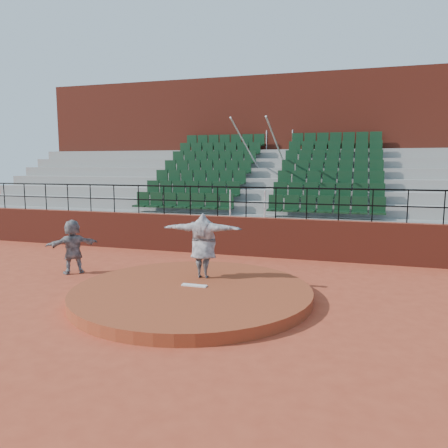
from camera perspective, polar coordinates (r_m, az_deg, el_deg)
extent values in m
plane|color=#AD4027|center=(10.23, -4.20, -9.65)|extent=(90.00, 90.00, 0.00)
cylinder|color=brown|center=(10.20, -4.21, -8.98)|extent=(5.50, 5.50, 0.25)
cube|color=white|center=(10.29, -3.91, -8.00)|extent=(0.60, 0.15, 0.03)
cube|color=maroon|center=(14.73, 2.88, -1.61)|extent=(24.00, 0.30, 1.30)
cylinder|color=black|center=(14.55, 2.92, 4.81)|extent=(24.00, 0.05, 0.05)
cylinder|color=black|center=(14.58, 2.91, 2.85)|extent=(24.00, 0.04, 0.04)
cylinder|color=black|center=(19.60, -26.78, 3.31)|extent=(0.04, 0.04, 1.00)
cylinder|color=black|center=(18.92, -24.59, 3.30)|extent=(0.04, 0.04, 1.00)
cylinder|color=black|center=(18.27, -22.24, 3.29)|extent=(0.04, 0.04, 1.00)
cylinder|color=black|center=(17.66, -19.73, 3.28)|extent=(0.04, 0.04, 1.00)
cylinder|color=black|center=(17.08, -17.03, 3.25)|extent=(0.04, 0.04, 1.00)
cylinder|color=black|center=(16.54, -14.16, 3.22)|extent=(0.04, 0.04, 1.00)
cylinder|color=black|center=(16.04, -11.10, 3.17)|extent=(0.04, 0.04, 1.00)
cylinder|color=black|center=(15.59, -7.86, 3.11)|extent=(0.04, 0.04, 1.00)
cylinder|color=black|center=(15.20, -4.43, 3.04)|extent=(0.04, 0.04, 1.00)
cylinder|color=black|center=(14.86, -0.84, 2.95)|extent=(0.04, 0.04, 1.00)
cylinder|color=black|center=(14.58, 2.91, 2.85)|extent=(0.04, 0.04, 1.00)
cylinder|color=black|center=(14.37, 6.78, 2.73)|extent=(0.04, 0.04, 1.00)
cylinder|color=black|center=(14.22, 10.75, 2.59)|extent=(0.04, 0.04, 1.00)
cylinder|color=black|center=(14.15, 14.77, 2.44)|extent=(0.04, 0.04, 1.00)
cylinder|color=black|center=(14.14, 18.83, 2.28)|extent=(0.04, 0.04, 1.00)
cylinder|color=black|center=(14.21, 22.86, 2.10)|extent=(0.04, 0.04, 1.00)
cylinder|color=black|center=(14.34, 26.84, 1.92)|extent=(0.04, 0.04, 1.00)
cube|color=gray|center=(15.28, 3.41, -1.27)|extent=(24.00, 0.85, 1.30)
cube|color=#10321A|center=(15.95, -5.41, 2.75)|extent=(3.85, 0.48, 0.72)
cube|color=#10321A|center=(14.77, 13.02, 2.17)|extent=(3.85, 0.48, 0.72)
cube|color=gray|center=(16.07, 4.14, -0.10)|extent=(24.00, 0.85, 1.70)
cube|color=#10321A|center=(16.70, -4.31, 4.37)|extent=(3.85, 0.48, 0.72)
cube|color=#10321A|center=(15.58, 13.29, 3.93)|extent=(3.85, 0.48, 0.72)
cube|color=gray|center=(16.86, 4.80, 0.95)|extent=(24.00, 0.85, 2.10)
cube|color=#10321A|center=(17.47, -3.29, 5.85)|extent=(3.85, 0.48, 0.72)
cube|color=#10321A|center=(16.41, 13.55, 5.51)|extent=(3.85, 0.48, 0.72)
cube|color=gray|center=(17.67, 5.40, 1.92)|extent=(24.00, 0.85, 2.50)
cube|color=#10321A|center=(18.26, -2.37, 7.20)|extent=(3.85, 0.48, 0.72)
cube|color=#10321A|center=(17.25, 13.78, 6.94)|extent=(3.85, 0.48, 0.72)
cube|color=gray|center=(18.48, 5.95, 2.79)|extent=(24.00, 0.85, 2.90)
cube|color=#10321A|center=(19.07, -1.51, 8.44)|extent=(3.85, 0.48, 0.72)
cube|color=#10321A|center=(18.09, 13.99, 8.24)|extent=(3.85, 0.48, 0.72)
cube|color=gray|center=(19.29, 6.45, 3.60)|extent=(24.00, 0.85, 3.30)
cube|color=#10321A|center=(19.88, -0.72, 9.57)|extent=(3.85, 0.48, 0.72)
cube|color=#10321A|center=(18.95, 14.18, 9.41)|extent=(3.85, 0.48, 0.72)
cube|color=gray|center=(20.11, 6.92, 4.33)|extent=(24.00, 0.85, 3.70)
cube|color=#10321A|center=(20.71, 0.01, 10.61)|extent=(3.85, 0.48, 0.72)
cube|color=#10321A|center=(19.81, 14.35, 10.49)|extent=(3.85, 0.48, 0.72)
cylinder|color=silver|center=(17.71, 3.57, 8.92)|extent=(0.06, 5.97, 2.46)
cylinder|color=silver|center=(17.46, 7.44, 8.88)|extent=(0.06, 5.97, 2.46)
cube|color=maroon|center=(21.98, 7.90, 9.05)|extent=(24.00, 3.00, 7.10)
imported|color=black|center=(10.87, -2.73, -2.82)|extent=(2.03, 0.72, 1.62)
imported|color=black|center=(13.01, -19.15, -2.78)|extent=(1.34, 1.32, 1.54)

